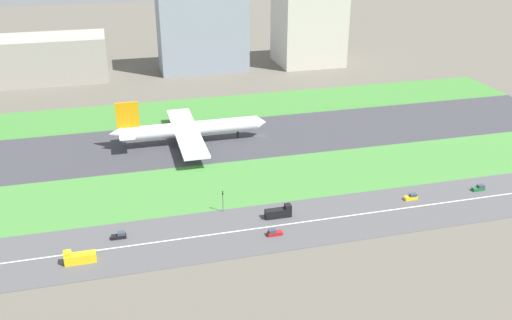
{
  "coord_description": "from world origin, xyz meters",
  "views": [
    {
      "loc": [
        -58.74,
        -214.37,
        88.74
      ],
      "look_at": [
        -12.01,
        -36.5,
        6.0
      ],
      "focal_mm": 39.17,
      "sensor_mm": 36.0,
      "label": 1
    }
  ],
  "objects_px": {
    "truck_0": "(79,258)",
    "traffic_light": "(223,200)",
    "car_0": "(411,197)",
    "terminal_building": "(54,58)",
    "car_2": "(119,236)",
    "airliner": "(187,129)",
    "fuel_tank_west": "(216,39)",
    "car_3": "(274,233)",
    "hangar_building": "(202,24)",
    "office_tower": "(308,27)",
    "car_1": "(479,188)",
    "truck_1": "(279,212)"
  },
  "relations": [
    {
      "from": "airliner",
      "to": "traffic_light",
      "type": "relative_size",
      "value": 9.03
    },
    {
      "from": "airliner",
      "to": "traffic_light",
      "type": "height_order",
      "value": "airliner"
    },
    {
      "from": "airliner",
      "to": "car_2",
      "type": "relative_size",
      "value": 14.77
    },
    {
      "from": "car_3",
      "to": "airliner",
      "type": "bearing_deg",
      "value": -79.55
    },
    {
      "from": "car_1",
      "to": "fuel_tank_west",
      "type": "bearing_deg",
      "value": 101.96
    },
    {
      "from": "airliner",
      "to": "truck_0",
      "type": "height_order",
      "value": "airliner"
    },
    {
      "from": "truck_1",
      "to": "truck_0",
      "type": "distance_m",
      "value": 61.01
    },
    {
      "from": "car_3",
      "to": "office_tower",
      "type": "height_order",
      "value": "office_tower"
    },
    {
      "from": "airliner",
      "to": "truck_1",
      "type": "relative_size",
      "value": 7.74
    },
    {
      "from": "car_1",
      "to": "hangar_building",
      "type": "distance_m",
      "value": 194.93
    },
    {
      "from": "car_2",
      "to": "terminal_building",
      "type": "bearing_deg",
      "value": 98.76
    },
    {
      "from": "truck_0",
      "to": "traffic_light",
      "type": "distance_m",
      "value": 47.5
    },
    {
      "from": "truck_0",
      "to": "office_tower",
      "type": "bearing_deg",
      "value": -124.93
    },
    {
      "from": "car_0",
      "to": "car_3",
      "type": "xyz_separation_m",
      "value": [
        -50.75,
        -10.0,
        0.0
      ]
    },
    {
      "from": "traffic_light",
      "to": "fuel_tank_west",
      "type": "relative_size",
      "value": 0.4
    },
    {
      "from": "car_0",
      "to": "car_1",
      "type": "bearing_deg",
      "value": 0.0
    },
    {
      "from": "truck_0",
      "to": "terminal_building",
      "type": "bearing_deg",
      "value": -84.94
    },
    {
      "from": "terminal_building",
      "to": "airliner",
      "type": "bearing_deg",
      "value": -62.92
    },
    {
      "from": "fuel_tank_west",
      "to": "airliner",
      "type": "bearing_deg",
      "value": -105.12
    },
    {
      "from": "airliner",
      "to": "terminal_building",
      "type": "bearing_deg",
      "value": 117.08
    },
    {
      "from": "car_3",
      "to": "terminal_building",
      "type": "distance_m",
      "value": 205.61
    },
    {
      "from": "traffic_light",
      "to": "terminal_building",
      "type": "bearing_deg",
      "value": 109.28
    },
    {
      "from": "truck_1",
      "to": "traffic_light",
      "type": "relative_size",
      "value": 1.17
    },
    {
      "from": "airliner",
      "to": "car_1",
      "type": "relative_size",
      "value": 14.77
    },
    {
      "from": "car_0",
      "to": "car_3",
      "type": "relative_size",
      "value": 1.0
    },
    {
      "from": "car_2",
      "to": "fuel_tank_west",
      "type": "xyz_separation_m",
      "value": [
        73.21,
        227.0,
        7.3
      ]
    },
    {
      "from": "truck_1",
      "to": "office_tower",
      "type": "xyz_separation_m",
      "value": [
        73.9,
        182.0,
        20.8
      ]
    },
    {
      "from": "airliner",
      "to": "office_tower",
      "type": "bearing_deg",
      "value": 50.86
    },
    {
      "from": "truck_1",
      "to": "traffic_light",
      "type": "xyz_separation_m",
      "value": [
        -16.3,
        7.99,
        2.62
      ]
    },
    {
      "from": "car_0",
      "to": "terminal_building",
      "type": "distance_m",
      "value": 220.21
    },
    {
      "from": "truck_1",
      "to": "car_2",
      "type": "relative_size",
      "value": 1.91
    },
    {
      "from": "car_1",
      "to": "terminal_building",
      "type": "relative_size",
      "value": 0.08
    },
    {
      "from": "terminal_building",
      "to": "car_0",
      "type": "bearing_deg",
      "value": -55.85
    },
    {
      "from": "truck_0",
      "to": "hangar_building",
      "type": "bearing_deg",
      "value": -109.43
    },
    {
      "from": "car_1",
      "to": "terminal_building",
      "type": "height_order",
      "value": "terminal_building"
    },
    {
      "from": "car_0",
      "to": "terminal_building",
      "type": "bearing_deg",
      "value": 124.15
    },
    {
      "from": "airliner",
      "to": "office_tower",
      "type": "xyz_separation_m",
      "value": [
        92.79,
        114.0,
        16.24
      ]
    },
    {
      "from": "terminal_building",
      "to": "fuel_tank_west",
      "type": "distance_m",
      "value": 110.88
    },
    {
      "from": "car_0",
      "to": "car_2",
      "type": "bearing_deg",
      "value": 180.0
    },
    {
      "from": "car_1",
      "to": "terminal_building",
      "type": "distance_m",
      "value": 235.71
    },
    {
      "from": "terminal_building",
      "to": "fuel_tank_west",
      "type": "relative_size",
      "value": 3.17
    },
    {
      "from": "office_tower",
      "to": "truck_0",
      "type": "bearing_deg",
      "value": -124.93
    },
    {
      "from": "truck_0",
      "to": "traffic_light",
      "type": "relative_size",
      "value": 1.17
    },
    {
      "from": "truck_1",
      "to": "truck_0",
      "type": "relative_size",
      "value": 1.0
    },
    {
      "from": "car_0",
      "to": "hangar_building",
      "type": "bearing_deg",
      "value": 102.01
    },
    {
      "from": "hangar_building",
      "to": "fuel_tank_west",
      "type": "bearing_deg",
      "value": 69.82
    },
    {
      "from": "truck_0",
      "to": "fuel_tank_west",
      "type": "bearing_deg",
      "value": -109.57
    },
    {
      "from": "truck_1",
      "to": "fuel_tank_west",
      "type": "xyz_separation_m",
      "value": [
        24.08,
        227.0,
        6.56
      ]
    },
    {
      "from": "airliner",
      "to": "office_tower",
      "type": "height_order",
      "value": "office_tower"
    },
    {
      "from": "car_3",
      "to": "fuel_tank_west",
      "type": "distance_m",
      "value": 238.83
    }
  ]
}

